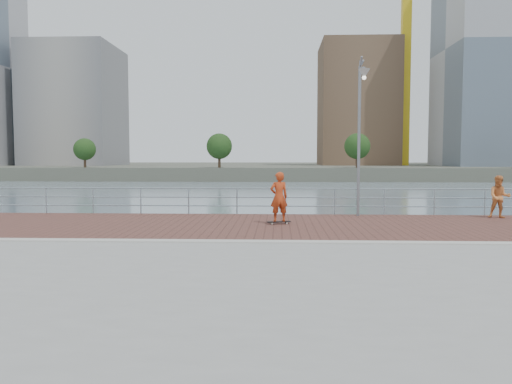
{
  "coord_description": "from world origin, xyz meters",
  "views": [
    {
      "loc": [
        0.7,
        -13.89,
        2.41
      ],
      "look_at": [
        0.0,
        2.0,
        1.3
      ],
      "focal_mm": 35.0,
      "sensor_mm": 36.0,
      "label": 1
    }
  ],
  "objects_px": {
    "street_lamp": "(361,109)",
    "skateboarder": "(279,197)",
    "guardrail": "(261,198)",
    "bystander": "(499,197)"
  },
  "relations": [
    {
      "from": "bystander",
      "to": "street_lamp",
      "type": "bearing_deg",
      "value": -162.52
    },
    {
      "from": "guardrail",
      "to": "street_lamp",
      "type": "xyz_separation_m",
      "value": [
        3.97,
        -0.94,
        3.62
      ]
    },
    {
      "from": "street_lamp",
      "to": "bystander",
      "type": "height_order",
      "value": "street_lamp"
    },
    {
      "from": "street_lamp",
      "to": "skateboarder",
      "type": "distance_m",
      "value": 5.12
    },
    {
      "from": "skateboarder",
      "to": "bystander",
      "type": "distance_m",
      "value": 8.93
    },
    {
      "from": "skateboarder",
      "to": "bystander",
      "type": "xyz_separation_m",
      "value": [
        8.67,
        2.14,
        -0.14
      ]
    },
    {
      "from": "guardrail",
      "to": "street_lamp",
      "type": "distance_m",
      "value": 5.46
    },
    {
      "from": "street_lamp",
      "to": "skateboarder",
      "type": "bearing_deg",
      "value": -146.04
    },
    {
      "from": "skateboarder",
      "to": "bystander",
      "type": "bearing_deg",
      "value": 178.26
    },
    {
      "from": "guardrail",
      "to": "bystander",
      "type": "xyz_separation_m",
      "value": [
        9.4,
        -0.98,
        0.17
      ]
    }
  ]
}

